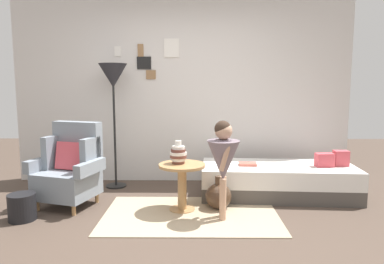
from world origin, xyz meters
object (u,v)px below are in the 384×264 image
at_px(person_child, 223,157).
at_px(book_on_daybed, 248,164).
at_px(demijohn_near, 219,196).
at_px(magazine_basket, 22,207).
at_px(side_table, 182,178).
at_px(armchair, 70,168).
at_px(daybed, 278,181).
at_px(floor_lamp, 113,81).
at_px(vase_striped, 178,154).

bearing_deg(person_child, book_on_daybed, 64.59).
relative_size(demijohn_near, magazine_basket, 1.36).
bearing_deg(side_table, magazine_basket, -169.46).
distance_m(person_child, magazine_basket, 2.16).
bearing_deg(armchair, book_on_daybed, 9.11).
distance_m(daybed, side_table, 1.32).
bearing_deg(side_table, person_child, -30.31).
height_order(side_table, demijohn_near, side_table).
bearing_deg(armchair, daybed, 8.03).
bearing_deg(armchair, person_child, -14.06).
height_order(floor_lamp, demijohn_near, floor_lamp).
bearing_deg(floor_lamp, book_on_daybed, -13.27).
bearing_deg(book_on_daybed, armchair, -170.89).
xyz_separation_m(person_child, magazine_basket, (-2.10, -0.05, -0.52)).
distance_m(floor_lamp, person_child, 2.00).
relative_size(side_table, book_on_daybed, 2.42).
bearing_deg(armchair, floor_lamp, 64.69).
distance_m(side_table, magazine_basket, 1.71).
bearing_deg(vase_striped, daybed, 22.25).
distance_m(armchair, side_table, 1.33).
bearing_deg(person_child, armchair, 165.94).
xyz_separation_m(side_table, vase_striped, (-0.04, 0.03, 0.26)).
distance_m(side_table, person_child, 0.58).
bearing_deg(magazine_basket, daybed, 16.51).
distance_m(side_table, vase_striped, 0.27).
xyz_separation_m(daybed, side_table, (-1.19, -0.54, 0.18)).
xyz_separation_m(vase_striped, demijohn_near, (0.46, 0.02, -0.49)).
xyz_separation_m(daybed, magazine_basket, (-2.85, -0.85, -0.06)).
relative_size(vase_striped, book_on_daybed, 1.17).
bearing_deg(daybed, person_child, -133.67).
bearing_deg(demijohn_near, side_table, -172.43).
xyz_separation_m(floor_lamp, demijohn_near, (1.37, -0.88, -1.30)).
height_order(floor_lamp, book_on_daybed, floor_lamp).
relative_size(floor_lamp, book_on_daybed, 7.67).
relative_size(daybed, vase_striped, 7.56).
bearing_deg(vase_striped, magazine_basket, -168.13).
bearing_deg(side_table, armchair, 172.06).
bearing_deg(floor_lamp, person_child, -40.60).
xyz_separation_m(demijohn_near, magazine_basket, (-2.07, -0.36, -0.01)).
height_order(book_on_daybed, demijohn_near, book_on_daybed).
bearing_deg(person_child, demijohn_near, 94.47).
height_order(daybed, book_on_daybed, book_on_daybed).
xyz_separation_m(armchair, side_table, (1.31, -0.18, -0.06)).
distance_m(daybed, floor_lamp, 2.52).
xyz_separation_m(armchair, demijohn_near, (1.73, -0.13, -0.29)).
relative_size(daybed, demijohn_near, 5.10).
xyz_separation_m(side_table, person_child, (0.44, -0.26, 0.28)).
distance_m(vase_striped, floor_lamp, 1.53).
xyz_separation_m(vase_striped, floor_lamp, (-0.91, 0.91, 0.82)).
bearing_deg(side_table, book_on_daybed, 32.96).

